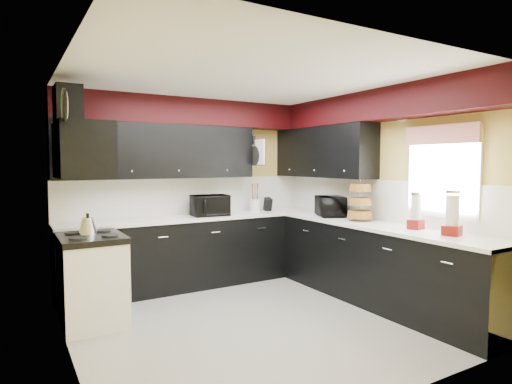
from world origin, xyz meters
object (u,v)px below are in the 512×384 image
toaster_oven (210,205)px  utensil_crock (255,205)px  knife_block (268,204)px  microwave (331,206)px  kettle (88,226)px

toaster_oven → utensil_crock: (0.76, 0.11, -0.05)m
toaster_oven → utensil_crock: toaster_oven is taller
utensil_crock → knife_block: knife_block is taller
toaster_oven → utensil_crock: size_ratio=2.63×
microwave → knife_block: (-0.40, 0.94, -0.04)m
microwave → knife_block: 1.02m
toaster_oven → kettle: bearing=-154.7°
microwave → utensil_crock: size_ratio=2.63×
utensil_crock → toaster_oven: bearing=-172.1°
knife_block → kettle: (-2.61, -0.65, -0.03)m
toaster_oven → utensil_crock: 0.77m
toaster_oven → knife_block: (0.96, 0.08, -0.04)m
toaster_oven → kettle: size_ratio=2.58×
microwave → kettle: bearing=108.9°
knife_block → utensil_crock: bearing=179.5°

